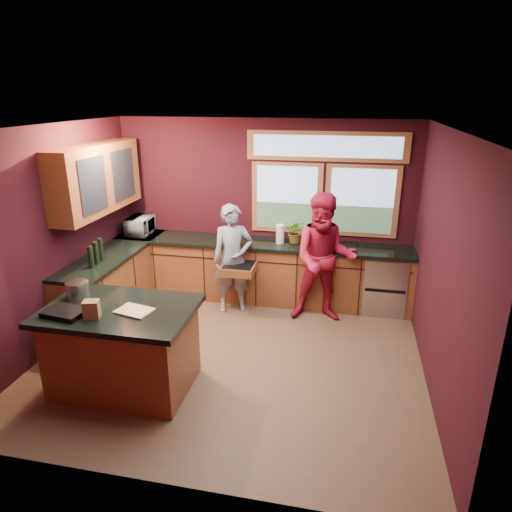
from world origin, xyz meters
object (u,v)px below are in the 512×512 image
(person_red, at_px, (324,259))
(cutting_board, at_px, (134,311))
(person_grey, at_px, (233,259))
(stock_pot, at_px, (78,290))
(island, at_px, (123,347))

(person_red, bearing_deg, cutting_board, -135.90)
(person_grey, height_order, stock_pot, person_grey)
(island, distance_m, person_red, 2.86)
(person_grey, relative_size, stock_pot, 6.61)
(person_red, bearing_deg, stock_pot, -148.75)
(island, height_order, person_grey, person_grey)
(person_grey, xyz_separation_m, person_red, (1.30, -0.04, 0.11))
(island, xyz_separation_m, cutting_board, (0.20, -0.05, 0.48))
(person_grey, xyz_separation_m, stock_pot, (-1.23, -1.92, 0.24))
(island, height_order, cutting_board, cutting_board)
(person_red, height_order, stock_pot, person_red)
(island, bearing_deg, stock_pot, 164.74)
(person_red, distance_m, stock_pot, 3.15)
(person_red, relative_size, cutting_board, 5.18)
(island, xyz_separation_m, stock_pot, (-0.55, 0.15, 0.56))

